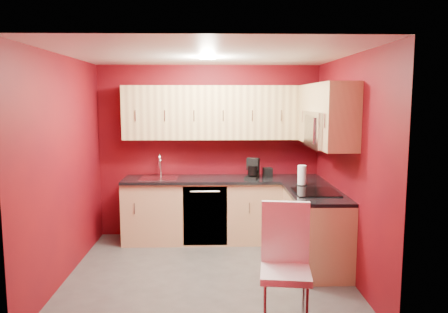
{
  "coord_description": "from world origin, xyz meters",
  "views": [
    {
      "loc": [
        0.06,
        -4.87,
        2.01
      ],
      "look_at": [
        0.2,
        0.55,
        1.3
      ],
      "focal_mm": 35.0,
      "sensor_mm": 36.0,
      "label": 1
    }
  ],
  "objects_px": {
    "sink": "(159,176)",
    "paper_towel": "(302,175)",
    "coffee_maker": "(252,168)",
    "napkin_holder": "(268,172)",
    "dining_chair": "(286,267)",
    "microwave": "(327,130)"
  },
  "relations": [
    {
      "from": "sink",
      "to": "paper_towel",
      "type": "height_order",
      "value": "sink"
    },
    {
      "from": "coffee_maker",
      "to": "dining_chair",
      "type": "bearing_deg",
      "value": -67.22
    },
    {
      "from": "coffee_maker",
      "to": "dining_chair",
      "type": "xyz_separation_m",
      "value": [
        0.1,
        -2.33,
        -0.51
      ]
    },
    {
      "from": "dining_chair",
      "to": "napkin_holder",
      "type": "bearing_deg",
      "value": 94.15
    },
    {
      "from": "napkin_holder",
      "to": "dining_chair",
      "type": "xyz_separation_m",
      "value": [
        -0.14,
        -2.46,
        -0.43
      ]
    },
    {
      "from": "napkin_holder",
      "to": "dining_chair",
      "type": "bearing_deg",
      "value": -93.27
    },
    {
      "from": "microwave",
      "to": "coffee_maker",
      "type": "relative_size",
      "value": 2.71
    },
    {
      "from": "sink",
      "to": "coffee_maker",
      "type": "height_order",
      "value": "sink"
    },
    {
      "from": "coffee_maker",
      "to": "napkin_holder",
      "type": "relative_size",
      "value": 2.18
    },
    {
      "from": "dining_chair",
      "to": "paper_towel",
      "type": "bearing_deg",
      "value": 82.02
    },
    {
      "from": "paper_towel",
      "to": "sink",
      "type": "bearing_deg",
      "value": 163.77
    },
    {
      "from": "microwave",
      "to": "sink",
      "type": "height_order",
      "value": "microwave"
    },
    {
      "from": "coffee_maker",
      "to": "napkin_holder",
      "type": "xyz_separation_m",
      "value": [
        0.24,
        0.13,
        -0.08
      ]
    },
    {
      "from": "microwave",
      "to": "paper_towel",
      "type": "xyz_separation_m",
      "value": [
        -0.19,
        0.45,
        -0.62
      ]
    },
    {
      "from": "microwave",
      "to": "coffee_maker",
      "type": "xyz_separation_m",
      "value": [
        -0.79,
        0.94,
        -0.61
      ]
    },
    {
      "from": "coffee_maker",
      "to": "paper_towel",
      "type": "distance_m",
      "value": 0.78
    },
    {
      "from": "paper_towel",
      "to": "dining_chair",
      "type": "distance_m",
      "value": 1.97
    },
    {
      "from": "sink",
      "to": "dining_chair",
      "type": "relative_size",
      "value": 0.48
    },
    {
      "from": "dining_chair",
      "to": "sink",
      "type": "bearing_deg",
      "value": 127.8
    },
    {
      "from": "microwave",
      "to": "sink",
      "type": "bearing_deg",
      "value": 154.4
    },
    {
      "from": "sink",
      "to": "dining_chair",
      "type": "distance_m",
      "value": 2.8
    },
    {
      "from": "coffee_maker",
      "to": "napkin_holder",
      "type": "bearing_deg",
      "value": 49.62
    }
  ]
}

